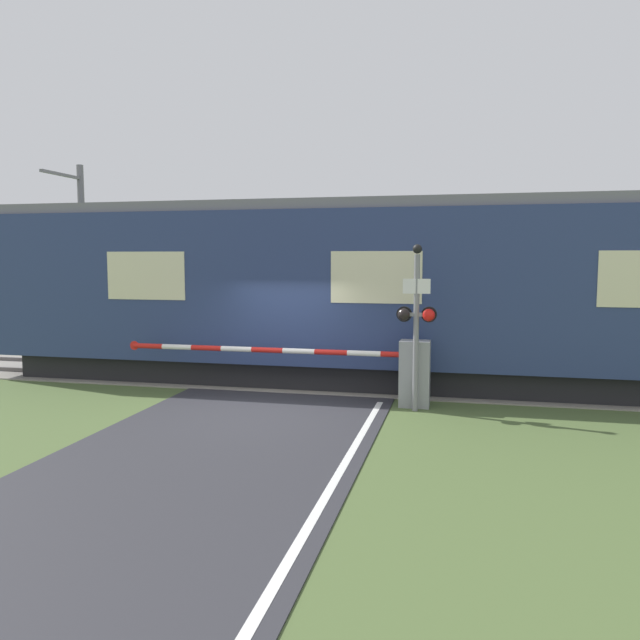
% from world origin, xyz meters
% --- Properties ---
extents(ground_plane, '(80.00, 80.00, 0.00)m').
position_xyz_m(ground_plane, '(0.00, 0.00, 0.00)').
color(ground_plane, '#4C6033').
extents(track_bed, '(36.00, 3.20, 0.13)m').
position_xyz_m(track_bed, '(0.00, 3.01, 0.02)').
color(track_bed, gray).
rests_on(track_bed, ground_plane).
extents(train, '(19.23, 3.05, 4.26)m').
position_xyz_m(train, '(1.90, 3.01, 2.18)').
color(train, black).
rests_on(train, ground_plane).
extents(crossing_barrier, '(6.57, 0.44, 1.33)m').
position_xyz_m(crossing_barrier, '(2.24, 0.89, 0.74)').
color(crossing_barrier, gray).
rests_on(crossing_barrier, ground_plane).
extents(signal_post, '(0.77, 0.26, 3.23)m').
position_xyz_m(signal_post, '(2.82, 0.53, 1.84)').
color(signal_post, gray).
rests_on(signal_post, ground_plane).
extents(catenary_pole, '(0.20, 1.90, 5.75)m').
position_xyz_m(catenary_pole, '(-7.63, 5.41, 3.02)').
color(catenary_pole, slate).
rests_on(catenary_pole, ground_plane).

